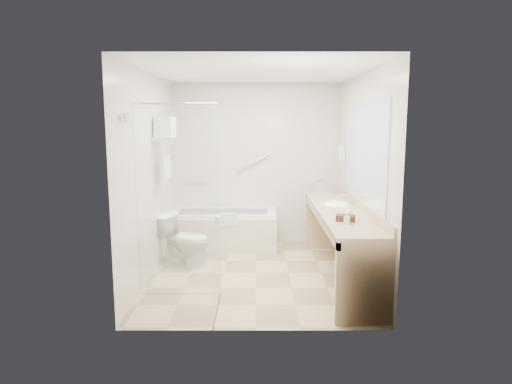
{
  "coord_description": "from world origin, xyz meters",
  "views": [
    {
      "loc": [
        0.01,
        -5.57,
        1.93
      ],
      "look_at": [
        0.0,
        0.3,
        1.0
      ],
      "focal_mm": 32.0,
      "sensor_mm": 36.0,
      "label": 1
    }
  ],
  "objects_px": {
    "amenity_basket": "(346,218)",
    "bathtub": "(224,229)",
    "vanity_counter": "(340,227)",
    "water_bottle_left": "(331,193)",
    "toilet": "(185,240)"
  },
  "relations": [
    {
      "from": "water_bottle_left",
      "to": "vanity_counter",
      "type": "bearing_deg",
      "value": -90.78
    },
    {
      "from": "toilet",
      "to": "amenity_basket",
      "type": "distance_m",
      "value": 2.28
    },
    {
      "from": "bathtub",
      "to": "water_bottle_left",
      "type": "height_order",
      "value": "water_bottle_left"
    },
    {
      "from": "amenity_basket",
      "to": "bathtub",
      "type": "bearing_deg",
      "value": 126.42
    },
    {
      "from": "vanity_counter",
      "to": "water_bottle_left",
      "type": "distance_m",
      "value": 0.8
    },
    {
      "from": "vanity_counter",
      "to": "amenity_basket",
      "type": "height_order",
      "value": "vanity_counter"
    },
    {
      "from": "bathtub",
      "to": "toilet",
      "type": "xyz_separation_m",
      "value": [
        -0.45,
        -0.88,
        0.06
      ]
    },
    {
      "from": "amenity_basket",
      "to": "water_bottle_left",
      "type": "height_order",
      "value": "water_bottle_left"
    },
    {
      "from": "amenity_basket",
      "to": "water_bottle_left",
      "type": "bearing_deg",
      "value": 87.28
    },
    {
      "from": "bathtub",
      "to": "amenity_basket",
      "type": "relative_size",
      "value": 8.08
    },
    {
      "from": "bathtub",
      "to": "toilet",
      "type": "height_order",
      "value": "toilet"
    },
    {
      "from": "bathtub",
      "to": "amenity_basket",
      "type": "distance_m",
      "value": 2.55
    },
    {
      "from": "bathtub",
      "to": "vanity_counter",
      "type": "distance_m",
      "value": 2.09
    },
    {
      "from": "vanity_counter",
      "to": "water_bottle_left",
      "type": "height_order",
      "value": "water_bottle_left"
    },
    {
      "from": "bathtub",
      "to": "water_bottle_left",
      "type": "relative_size",
      "value": 8.74
    }
  ]
}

